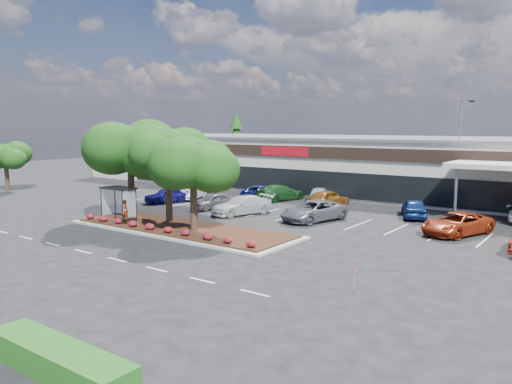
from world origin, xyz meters
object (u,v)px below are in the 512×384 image
Objects in this scene: car_0 at (167,195)px; car_1 at (192,192)px; survey_stake at (355,276)px; light_pole at (459,159)px.

car_1 reaches higher than car_0.
car_0 is 3.31m from car_1.
car_1 reaches higher than survey_stake.
car_1 is at bearing 147.04° from survey_stake.
car_1 is at bearing 105.95° from car_0.
car_0 is at bearing 152.75° from survey_stake.
light_pole is 29.34m from survey_stake.
light_pole is 9.44× the size of survey_stake.
light_pole is 26.40m from car_1.
light_pole is 28.35m from car_0.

